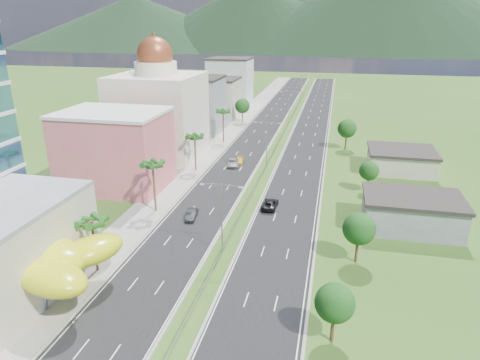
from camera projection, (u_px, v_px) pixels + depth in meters
The scene contains 32 objects.
ground at pixel (202, 294), 53.44m from camera, with size 500.00×500.00×0.00m, color #2D5119.
road_left at pixel (263, 127), 137.29m from camera, with size 11.00×260.00×0.04m, color black.
road_right at pixel (310, 130), 134.23m from camera, with size 11.00×260.00×0.04m, color black.
sidewalk_left at pixel (235, 126), 139.21m from camera, with size 7.00×260.00×0.12m, color gray.
median_guardrail at pixel (279, 141), 119.07m from camera, with size 0.10×216.06×0.76m.
streetlight_median_b at pixel (222, 212), 60.23m from camera, with size 6.04×0.25×11.00m.
streetlight_median_c at pixel (267, 140), 96.82m from camera, with size 6.04×0.25×11.00m.
streetlight_median_d at pixel (289, 104), 137.98m from camera, with size 6.04×0.25×11.00m.
streetlight_median_e at pixel (301, 85), 179.14m from camera, with size 6.04×0.25×11.00m.
lime_canopy at pixel (34, 257), 52.12m from camera, with size 18.00×15.00×7.40m.
pink_shophouse at pixel (115, 151), 85.81m from camera, with size 20.00×15.00×15.00m, color #D5576E.
domed_building at pixel (159, 110), 105.50m from camera, with size 20.00×20.00×28.70m.
midrise_grey at pixel (195, 106), 129.33m from camera, with size 16.00×15.00×16.00m, color gray.
midrise_beige at pixel (215, 98), 149.98m from camera, with size 16.00×15.00×13.00m, color #BEB29C.
midrise_white at pixel (230, 83), 170.14m from camera, with size 16.00×15.00×18.00m, color silver.
shed_near at pixel (411, 214), 69.72m from camera, with size 15.00×10.00×5.00m, color gray.
shed_far at pixel (401, 161), 96.86m from camera, with size 14.00×12.00×4.40m, color #BEB29C.
palm_tree_b at pixel (92, 224), 55.97m from camera, with size 3.60×3.60×8.10m.
palm_tree_c at pixel (153, 166), 73.76m from camera, with size 3.60×3.60×9.60m.
palm_tree_d at pixel (195, 138), 95.13m from camera, with size 3.60×3.60×8.60m.
palm_tree_e at pixel (223, 113), 117.73m from camera, with size 3.60×3.60×9.40m.
leafy_tree_lfar at pixel (242, 106), 141.55m from camera, with size 4.90×4.90×8.05m.
leafy_tree_ra at pixel (335, 303), 43.94m from camera, with size 4.20×4.20×6.90m.
leafy_tree_rb at pixel (359, 229), 58.74m from camera, with size 4.55×4.55×7.47m.
leafy_tree_rc at pixel (369, 171), 84.01m from camera, with size 3.85×3.85×6.33m.
leafy_tree_rd at pixel (347, 129), 111.85m from camera, with size 4.90×4.90×8.05m.
mountain_ridge at pixel (383, 53), 452.80m from camera, with size 860.00×140.00×90.00m, color black, non-canonical shape.
car_dark_left at pixel (192, 214), 73.56m from camera, with size 1.56×4.49×1.48m, color black.
car_silver_mid_left at pixel (233, 163), 100.30m from camera, with size 2.56×5.55×1.54m, color #9DA0A5.
car_yellow_far_left at pixel (240, 160), 102.50m from camera, with size 1.70×4.19×1.22m, color yellow.
car_dark_far_right at pixel (270, 204), 77.69m from camera, with size 2.54×5.52×1.53m, color black.
motorcycle at pixel (74, 320), 47.85m from camera, with size 0.53×1.76×1.12m, color black.
Camera 1 is at (14.48, -43.00, 31.98)m, focal length 32.00 mm.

